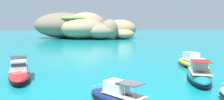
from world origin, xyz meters
name	(u,v)px	position (x,y,z in m)	size (l,w,h in m)	color
islet_large	(76,26)	(-2.58, 82.02, 5.10)	(35.26, 29.38, 11.21)	#756651
islet_small	(110,31)	(11.47, 76.75, 3.39)	(24.43, 21.67, 8.13)	#9E8966
motorboat_red	(19,73)	(-10.31, 10.30, 0.78)	(3.92, 8.17, 2.46)	red
motorboat_yellow	(192,63)	(12.84, 13.05, 0.75)	(2.38, 7.65, 2.25)	yellow
motorboat_teal	(199,74)	(9.64, 6.16, 0.80)	(5.38, 8.34, 2.52)	#19727A
motorboat_navy	(119,97)	(-0.71, 0.44, 0.65)	(5.36, 6.36, 2.03)	navy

